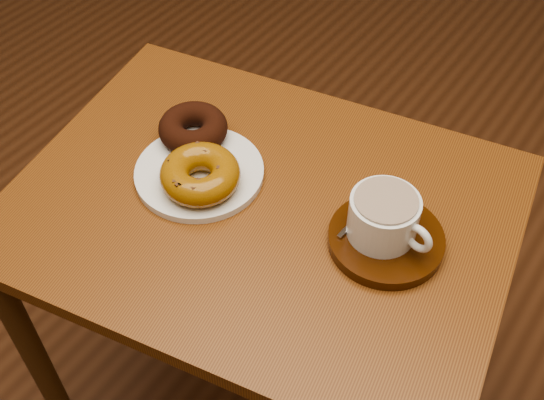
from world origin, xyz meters
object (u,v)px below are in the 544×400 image
Objects in this scene: saucer at (386,240)px; coffee_cup at (384,217)px; donut_plate at (199,172)px; cafe_table at (262,249)px.

saucer is 1.27× the size of coffee_cup.
coffee_cup is at bearing 9.37° from donut_plate.
coffee_cup is (0.29, 0.05, 0.05)m from donut_plate.
saucer reaches higher than cafe_table.
donut_plate is 0.30m from coffee_cup.
donut_plate is 1.55× the size of coffee_cup.
cafe_table is 0.16m from donut_plate.
donut_plate is 0.31m from saucer.
cafe_table is at bearing -168.14° from saucer.
donut_plate is at bearing -171.05° from saucer.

